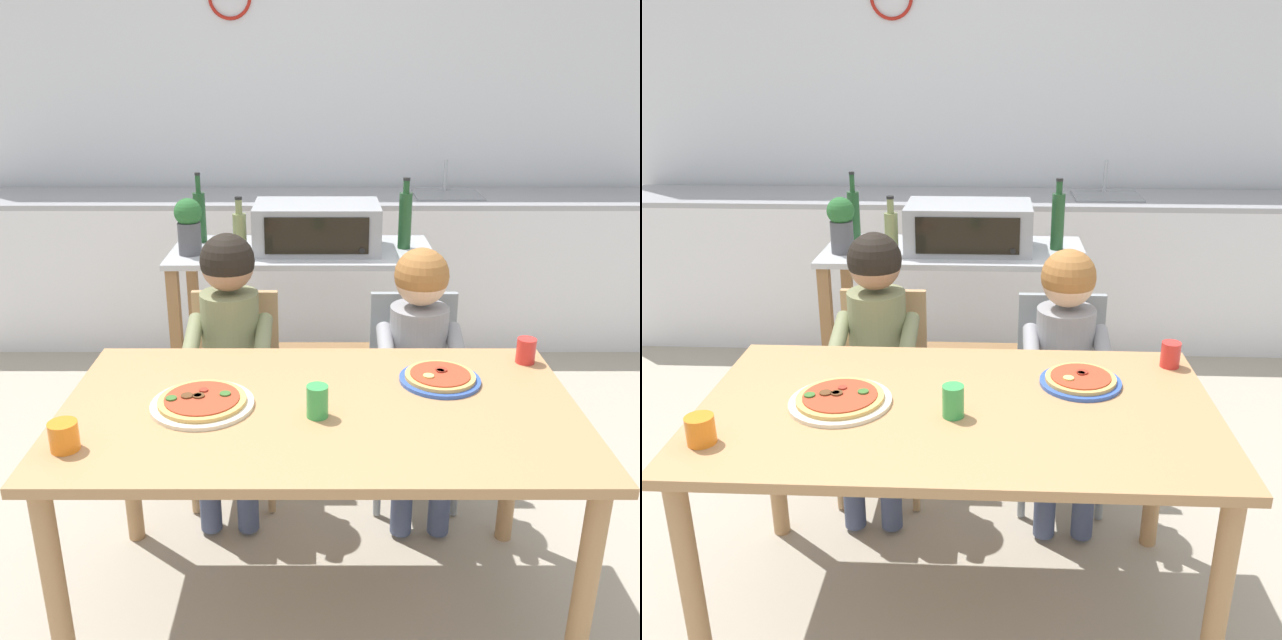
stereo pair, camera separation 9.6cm
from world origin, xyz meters
TOP-DOWN VIEW (x-y plane):
  - ground_plane at (0.00, 1.10)m, footprint 11.01×11.01m
  - back_wall_tiled at (-0.00, 2.81)m, footprint 4.91×0.14m
  - kitchen_counter at (0.00, 2.40)m, footprint 4.42×0.60m
  - kitchen_island_cart at (-0.08, 1.26)m, footprint 1.18×0.53m
  - toaster_oven at (-0.01, 1.25)m, footprint 0.56×0.35m
  - bottle_brown_beer at (-0.56, 1.40)m, footprint 0.06×0.06m
  - bottle_squat_spirits at (0.38, 1.28)m, footprint 0.06×0.06m
  - bottle_tall_green_wine at (-0.35, 1.14)m, footprint 0.06×0.06m
  - potted_herb_plant at (-0.57, 1.17)m, footprint 0.12×0.12m
  - dining_table at (0.00, 0.00)m, footprint 1.49×0.84m
  - dining_chair_left at (-0.34, 0.72)m, footprint 0.36×0.36m
  - dining_chair_right at (0.37, 0.70)m, footprint 0.36×0.36m
  - child_in_olive_shirt at (-0.34, 0.60)m, footprint 0.32×0.42m
  - child_in_grey_shirt at (0.37, 0.58)m, footprint 0.32×0.42m
  - pizza_plate_cream at (-0.34, -0.01)m, footprint 0.30×0.30m
  - pizza_plate_blue_rimmed at (0.37, 0.16)m, footprint 0.25×0.25m
  - drinking_cup_orange at (-0.65, -0.24)m, footprint 0.08×0.08m
  - drinking_cup_red at (0.68, 0.30)m, footprint 0.06×0.06m
  - drinking_cup_green at (-0.01, -0.07)m, footprint 0.06×0.06m

SIDE VIEW (x-z plane):
  - ground_plane at x=0.00m, z-range 0.00..0.00m
  - kitchen_counter at x=0.00m, z-range -0.10..1.00m
  - dining_chair_left at x=-0.34m, z-range 0.07..0.89m
  - dining_chair_right at x=0.37m, z-range 0.07..0.89m
  - kitchen_island_cart at x=-0.08m, z-range 0.15..1.02m
  - dining_table at x=0.00m, z-range 0.28..1.02m
  - child_in_grey_shirt at x=0.37m, z-range 0.16..1.19m
  - child_in_olive_shirt at x=-0.34m, z-range 0.16..1.24m
  - pizza_plate_cream at x=-0.34m, z-range 0.74..0.77m
  - pizza_plate_blue_rimmed at x=0.37m, z-range 0.74..0.77m
  - drinking_cup_orange at x=-0.65m, z-range 0.74..0.82m
  - drinking_cup_red at x=0.68m, z-range 0.74..0.83m
  - drinking_cup_green at x=-0.01m, z-range 0.74..0.84m
  - toaster_oven at x=-0.01m, z-range 0.87..1.08m
  - bottle_tall_green_wine at x=-0.35m, z-range 0.85..1.11m
  - bottle_brown_beer at x=-0.56m, z-range 0.84..1.16m
  - potted_herb_plant at x=-0.57m, z-range 0.88..1.13m
  - bottle_squat_spirits at x=0.38m, z-range 0.85..1.17m
  - back_wall_tiled at x=0.00m, z-range 0.00..2.70m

